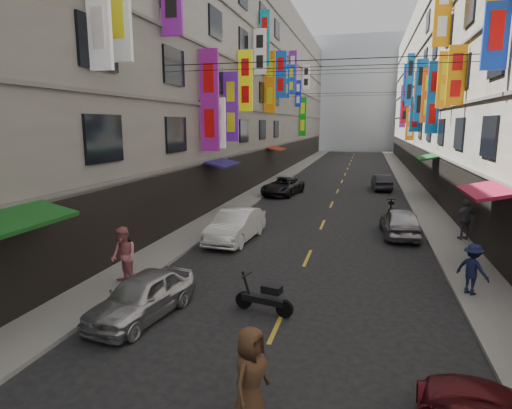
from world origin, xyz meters
The scene contains 20 objects.
sidewalk_left centered at (-6.00, 42.00, 0.06)m, with size 2.00×90.00×0.12m, color slate.
sidewalk_right centered at (6.00, 42.00, 0.06)m, with size 2.00×90.00×0.12m, color slate.
building_row_left centered at (-11.99, 42.00, 9.49)m, with size 10.14×90.00×19.00m.
building_row_right centered at (11.99, 42.00, 9.49)m, with size 10.14×90.00×19.00m.
haze_block centered at (0.00, 92.00, 11.00)m, with size 18.00×8.00×22.00m, color #B3BBC8.
shop_signage centered at (-0.17, 34.36, 9.11)m, with size 14.00×55.00×11.64m.
street_awnings centered at (-1.26, 26.00, 3.00)m, with size 13.99×35.20×0.41m.
overhead_cables centered at (0.00, 30.00, 8.80)m, with size 14.00×38.04×1.24m.
lane_markings centered at (0.00, 39.00, 0.00)m, with size 0.12×80.20×0.01m.
scooter_crossing centered at (-0.50, 12.62, 0.44)m, with size 1.78×0.67×1.14m.
scooter_far_right centered at (3.66, 27.39, 0.44)m, with size 0.50×1.80×1.14m.
car_left_near centered at (-3.73, 11.50, 0.63)m, with size 1.48×3.68×1.26m, color #BABBBF.
car_left_mid centered at (-3.56, 19.74, 0.73)m, with size 1.54×4.43×1.46m, color white.
car_left_far centered at (-3.93, 33.09, 0.66)m, with size 2.19×4.75×1.32m, color black.
car_right_mid centered at (3.83, 22.51, 0.70)m, with size 1.65×4.10×1.40m, color #A6A6AA.
car_right_far centered at (3.42, 37.46, 0.63)m, with size 1.34×3.85×1.27m, color #23232A.
pedestrian_lfar centered at (-5.40, 13.34, 1.08)m, with size 0.94×0.64×1.93m, color #C76972.
pedestrian_rnear centered at (5.44, 15.31, 0.92)m, with size 1.03×0.53×1.60m, color #151B3B.
pedestrian_rfar centered at (6.60, 22.16, 1.06)m, with size 1.10×0.63×1.88m, color #515153.
pedestrian_crossing centered at (0.30, 8.09, 0.93)m, with size 0.90×0.62×1.85m, color #492E1D.
Camera 1 is at (2.11, 1.48, 5.32)m, focal length 30.00 mm.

